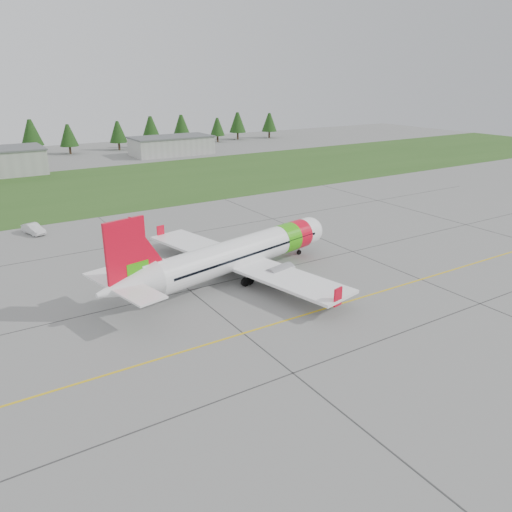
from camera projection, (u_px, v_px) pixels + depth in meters
ground at (417, 327)px, 48.75m from camera, size 320.00×320.00×0.00m
aircraft at (238, 254)px, 60.02m from camera, size 33.32×31.24×10.21m
service_van at (32, 219)px, 76.63m from camera, size 2.09×2.03×4.86m
grass_strip at (133, 183)px, 113.90m from camera, size 320.00×50.00×0.03m
taxi_guideline at (360, 298)px, 55.10m from camera, size 120.00×0.25×0.02m
hangar_east at (172, 146)px, 154.18m from camera, size 24.00×12.00×5.20m
treeline at (72, 137)px, 156.71m from camera, size 160.00×8.00×10.00m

